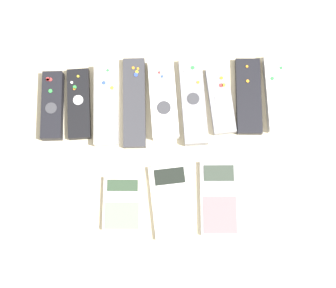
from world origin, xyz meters
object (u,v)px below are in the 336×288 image
Objects in this scene: remote_4 at (163,100)px; remote_6 at (221,101)px; calculator_1 at (171,201)px; calculator_0 at (122,204)px; calculator_2 at (219,198)px; remote_1 at (79,104)px; remote_0 at (53,106)px; remote_3 at (134,103)px; remote_7 at (248,96)px; remote_8 at (277,94)px; remote_5 at (193,102)px; remote_2 at (106,105)px.

remote_6 is (0.13, -0.01, -0.00)m from remote_4.
calculator_0 is at bearing 176.39° from calculator_1.
calculator_2 is (-0.02, -0.22, -0.00)m from remote_6.
calculator_2 is (0.30, -0.22, -0.00)m from remote_1.
remote_4 reaches higher than remote_1.
remote_0 and remote_4 have the same top height.
calculator_2 is (0.11, -0.22, -0.01)m from remote_4.
remote_0 is 0.75× the size of remote_3.
remote_7 is 1.10× the size of calculator_1.
calculator_0 is at bearing -146.29° from remote_8.
remote_5 is (0.07, -0.01, 0.00)m from remote_4.
remote_5 is 0.22m from calculator_1.
remote_8 is at bearing 1.93° from remote_0.
remote_0 is 0.12m from remote_2.
remote_7 is (0.38, -0.00, -0.00)m from remote_1.
remote_6 is 0.87× the size of remote_7.
remote_4 is at bearing 3.15° from remote_3.
remote_1 is at bearing 114.93° from calculator_0.
remote_4 reaches higher than remote_6.
remote_5 is (0.25, -0.01, 0.00)m from remote_1.
remote_6 is at bearing 56.86° from calculator_1.
remote_4 is at bearing 171.79° from remote_5.
remote_8 is at bearing 38.49° from calculator_1.
remote_5 is at bearing -8.43° from remote_4.
remote_7 is 0.06m from remote_8.
remote_4 is at bearing 69.65° from calculator_0.
calculator_2 is at bearing 3.59° from calculator_0.
calculator_0 is 0.73× the size of calculator_2.
remote_6 is (0.06, 0.00, -0.00)m from remote_5.
remote_1 is at bearing 4.36° from remote_0.
remote_1 is 0.91× the size of remote_8.
remote_3 is 1.15× the size of remote_4.
remote_8 is at bearing 35.92° from calculator_0.
remote_2 reaches higher than calculator_1.
remote_3 is 0.23m from calculator_1.
remote_7 is at bearing 3.47° from remote_6.
remote_8 is 1.10× the size of calculator_2.
remote_5 is at bearing -2.92° from remote_1.
remote_1 is 0.82× the size of remote_5.
remote_7 is (0.06, 0.01, -0.00)m from remote_6.
remote_3 is 1.28× the size of calculator_1.
calculator_0 is at bearing -54.92° from remote_0.
remote_4 is at bearing 1.90° from remote_0.
remote_3 is at bearing 4.84° from remote_2.
remote_2 is 1.58× the size of calculator_0.
remote_0 is 0.79× the size of remote_5.
remote_5 is at bearing 176.51° from remote_6.
remote_5 is (0.13, -0.01, 0.00)m from remote_3.
remote_0 and remote_2 have the same top height.
remote_5 reaches higher than remote_0.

